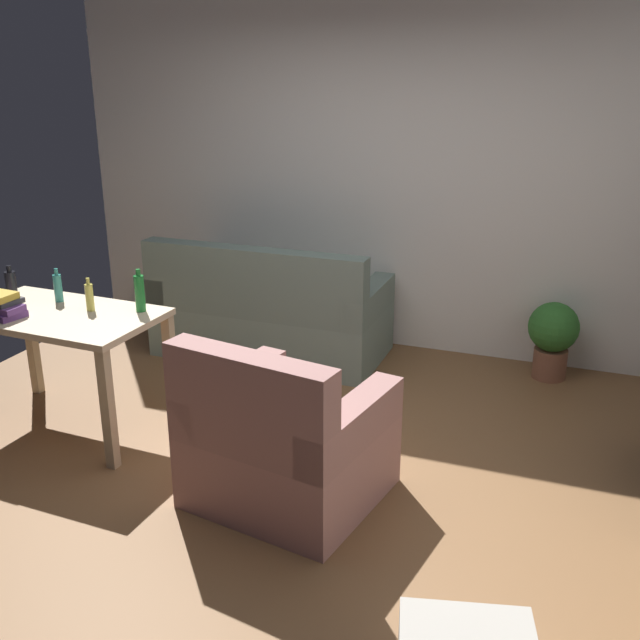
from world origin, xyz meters
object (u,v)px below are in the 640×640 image
object	(u,v)px
potted_plant	(553,335)
book_stack	(2,306)
couch	(269,317)
bottle_dark	(11,284)
bottle_squat	(90,297)
bottle_green	(140,293)
desk	(61,330)
armchair	(284,445)
bottle_tall	(58,287)

from	to	relation	value
potted_plant	book_stack	bearing A→B (deg)	-146.14
couch	bottle_dark	size ratio (longest dim) A/B	8.08
couch	bottle_squat	xyz separation A→B (m)	(-0.52, -1.44, 0.54)
bottle_green	book_stack	size ratio (longest dim) A/B	0.99
couch	bottle_dark	distance (m)	1.90
bottle_green	bottle_dark	bearing A→B (deg)	-175.40
bottle_squat	bottle_green	xyz separation A→B (m)	(0.29, 0.10, 0.03)
potted_plant	book_stack	xyz separation A→B (m)	(-3.03, -2.03, 0.50)
bottle_dark	book_stack	world-z (taller)	bottle_dark
desk	armchair	world-z (taller)	armchair
bottle_green	book_stack	world-z (taller)	bottle_green
armchair	book_stack	world-z (taller)	armchair
desk	bottle_dark	size ratio (longest dim) A/B	5.68
armchair	bottle_squat	bearing A→B (deg)	-5.19
desk	potted_plant	xyz separation A→B (m)	(2.77, 1.86, -0.32)
book_stack	bottle_squat	bearing A→B (deg)	33.68
couch	bottle_green	size ratio (longest dim) A/B	6.63
armchair	bottle_tall	bearing A→B (deg)	-5.11
desk	bottle_green	world-z (taller)	bottle_green
bottle_green	book_stack	bearing A→B (deg)	-152.07
bottle_tall	bottle_green	distance (m)	0.59
potted_plant	armchair	size ratio (longest dim) A/B	0.55
bottle_dark	desk	bearing A→B (deg)	-15.49
armchair	potted_plant	bearing A→B (deg)	-108.98
bottle_tall	bottle_squat	bearing A→B (deg)	-14.60
bottle_dark	book_stack	xyz separation A→B (m)	(0.20, -0.30, -0.03)
desk	bottle_tall	world-z (taller)	bottle_tall
potted_plant	bottle_dark	bearing A→B (deg)	-151.83
potted_plant	bottle_tall	world-z (taller)	bottle_tall
desk	bottle_squat	xyz separation A→B (m)	(0.16, 0.10, 0.20)
couch	armchair	distance (m)	2.05
book_stack	armchair	bearing A→B (deg)	-3.39
bottle_squat	bottle_green	distance (m)	0.31
potted_plant	bottle_squat	size ratio (longest dim) A/B	2.78
potted_plant	book_stack	size ratio (longest dim) A/B	2.14
couch	potted_plant	distance (m)	2.12
armchair	book_stack	bearing A→B (deg)	6.51
armchair	bottle_dark	xyz separation A→B (m)	(-2.05, 0.41, 0.53)
potted_plant	book_stack	distance (m)	3.68
desk	book_stack	bearing A→B (deg)	-143.69
bottle_tall	potted_plant	bearing A→B (deg)	29.99
bottle_green	bottle_tall	bearing A→B (deg)	-177.91
desk	armchair	bearing A→B (deg)	-8.00
bottle_tall	bottle_green	size ratio (longest dim) A/B	0.81
potted_plant	bottle_green	size ratio (longest dim) A/B	2.17
bottle_dark	bottle_squat	size ratio (longest dim) A/B	1.05
couch	bottle_green	bearing A→B (deg)	80.49
bottle_dark	bottle_green	world-z (taller)	bottle_green
bottle_dark	book_stack	distance (m)	0.36
potted_plant	bottle_dark	distance (m)	3.70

